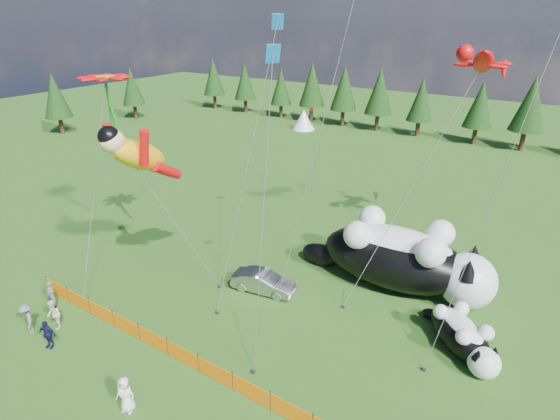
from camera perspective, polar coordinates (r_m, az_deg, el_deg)
name	(u,v)px	position (r m, az deg, el deg)	size (l,w,h in m)	color
ground	(224,329)	(24.17, -7.36, -15.10)	(160.00, 160.00, 0.00)	#0E3D0B
safety_fence	(183,355)	(22.23, -12.58, -18.03)	(22.06, 0.06, 1.10)	#262626
tree_line	(445,109)	(61.32, 20.74, 12.23)	(90.00, 4.00, 8.00)	black
festival_tents	(533,151)	(55.75, 30.14, 6.64)	(50.00, 3.20, 2.80)	white
cat_large	(403,257)	(27.05, 15.81, -5.95)	(11.93, 4.59, 4.31)	black
cat_small	(463,335)	(23.86, 22.75, -14.85)	(4.38, 4.28, 1.97)	black
car	(263,282)	(26.38, -2.18, -9.38)	(1.35, 3.86, 1.27)	#A6A6AA
spectator_a	(51,295)	(28.08, -27.73, -9.75)	(0.61, 0.40, 1.69)	slate
spectator_b	(54,315)	(26.36, -27.47, -12.02)	(0.82, 0.48, 1.68)	white
spectator_c	(47,334)	(25.21, -28.12, -14.11)	(0.92, 0.47, 1.58)	#141438
spectator_d	(27,319)	(26.67, -30.12, -12.18)	(1.10, 0.57, 1.70)	slate
spectator_e	(125,394)	(20.62, -19.53, -21.76)	(0.86, 0.56, 1.75)	white
superhero_kite	(140,155)	(24.08, -17.80, 6.80)	(5.64, 5.73, 11.03)	#FDAF0D
gecko_kite	(483,63)	(27.37, 25.00, 17.06)	(5.76, 11.09, 15.42)	red
flower_kite	(105,81)	(28.26, -21.86, 15.42)	(3.88, 7.17, 13.11)	red
diamond_kite_a	(275,34)	(24.03, -0.62, 22.05)	(1.05, 6.06, 16.06)	blue
diamond_kite_c	(272,75)	(16.54, -1.11, 17.17)	(0.79, 1.96, 14.66)	blue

